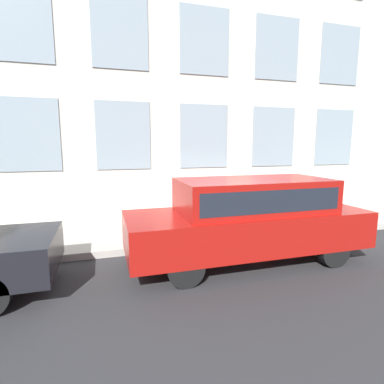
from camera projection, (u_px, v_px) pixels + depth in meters
The scene contains 6 objects.
ground_plane at pixel (232, 245), 7.85m from camera, with size 80.00×80.00×0.00m, color #2D2D30.
sidewalk at pixel (216, 230), 8.95m from camera, with size 2.35×60.00×0.17m.
building_facade at pixel (203, 46), 9.34m from camera, with size 0.33×40.00×11.28m.
fire_hydrant at pixel (208, 218), 8.22m from camera, with size 0.33×0.45×0.87m.
person at pixel (176, 208), 8.54m from camera, with size 0.26×0.17×1.09m.
parked_truck_red_near at pixel (250, 215), 6.63m from camera, with size 1.85×5.33×1.86m.
Camera 1 is at (-6.92, 3.17, 2.59)m, focal length 28.00 mm.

